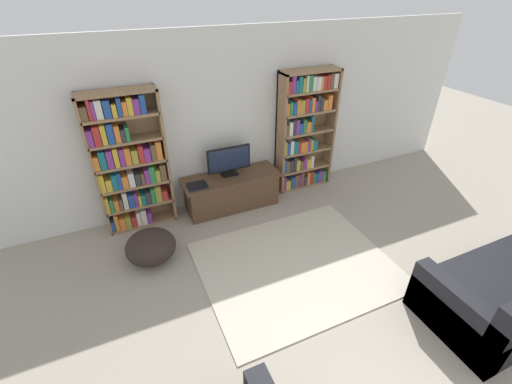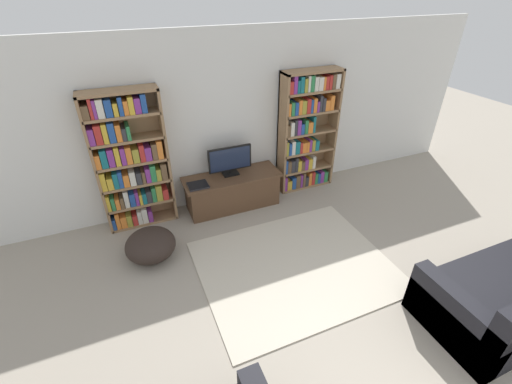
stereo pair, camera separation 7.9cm
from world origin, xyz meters
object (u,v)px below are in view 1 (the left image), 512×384
Objects in this scene: bookshelf_left at (129,164)px; tv_stand at (232,191)px; beanbag_ottoman at (151,246)px; bookshelf_right at (303,132)px; television at (229,161)px; laptop at (197,186)px.

bookshelf_left reaches higher than tv_stand.
beanbag_ottoman is at bearing -152.38° from tv_stand.
tv_stand reaches higher than beanbag_ottoman.
bookshelf_right reaches higher than tv_stand.
television is 1.69m from beanbag_ottoman.
tv_stand is (-1.33, -0.15, -0.72)m from bookshelf_right.
bookshelf_left is 1.00× the size of bookshelf_right.
bookshelf_left is 1.32× the size of tv_stand.
tv_stand is at bearing -90.00° from television.
bookshelf_right is at bearing 6.24° from tv_stand.
bookshelf_left reaches higher than laptop.
television is at bearing 14.74° from laptop.
tv_stand is 0.63m from laptop.
bookshelf_right is 2.93× the size of television.
television is at bearing 90.00° from tv_stand.
beanbag_ottoman is at bearing -142.56° from laptop.
beanbag_ottoman is at bearing -162.25° from bookshelf_right.
bookshelf_right reaches higher than television.
bookshelf_left is 0.98m from laptop.
bookshelf_left is 1.42m from television.
laptop is at bearing 37.44° from beanbag_ottoman.
bookshelf_right is at bearing 0.02° from bookshelf_left.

